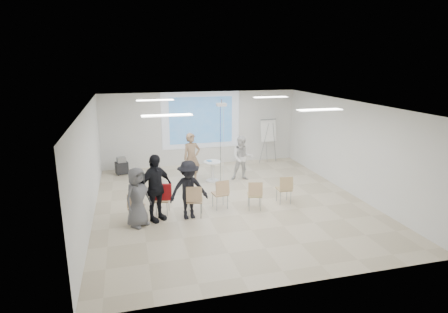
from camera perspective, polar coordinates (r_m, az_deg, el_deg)
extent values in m
cube|color=beige|center=(11.60, 1.01, -7.20)|extent=(8.00, 9.00, 0.10)
cube|color=white|center=(10.84, 1.08, 8.21)|extent=(8.00, 9.00, 0.10)
cube|color=silver|center=(15.45, -3.53, 4.29)|extent=(8.00, 0.10, 3.00)
cube|color=silver|center=(10.79, -20.15, -1.12)|extent=(0.10, 9.00, 3.00)
cube|color=silver|center=(12.79, 18.79, 1.37)|extent=(0.10, 9.00, 3.00)
cube|color=silver|center=(15.33, -3.51, 5.54)|extent=(3.20, 0.01, 2.30)
cube|color=#3778BC|center=(15.31, -3.50, 5.53)|extent=(2.60, 0.01, 1.90)
cylinder|color=silver|center=(13.48, -1.78, -3.69)|extent=(0.55, 0.55, 0.05)
cylinder|color=white|center=(13.38, -1.79, -2.33)|extent=(0.15, 0.15, 0.67)
cylinder|color=white|center=(13.28, -1.80, -0.83)|extent=(0.74, 0.74, 0.04)
cube|color=white|center=(13.27, -1.55, -0.73)|extent=(0.25, 0.22, 0.01)
cube|color=#4188C4|center=(13.29, -2.24, -0.66)|extent=(0.19, 0.23, 0.02)
imported|color=#9A7B5E|center=(13.17, -4.94, 0.26)|extent=(0.83, 0.66, 2.02)
imported|color=white|center=(13.45, 2.81, 0.11)|extent=(1.00, 0.87, 1.79)
cube|color=white|center=(13.36, -4.40, 1.90)|extent=(0.08, 0.14, 0.04)
cube|color=silver|center=(13.56, 1.78, 1.59)|extent=(0.07, 0.14, 0.04)
cube|color=tan|center=(10.42, -13.19, -7.46)|extent=(0.47, 0.47, 0.04)
cube|color=tan|center=(10.17, -13.51, -6.65)|extent=(0.39, 0.18, 0.37)
cylinder|color=gray|center=(10.40, -14.17, -8.83)|extent=(0.02, 0.02, 0.40)
cylinder|color=#92969A|center=(10.32, -12.48, -8.90)|extent=(0.02, 0.02, 0.40)
cylinder|color=gray|center=(10.67, -13.75, -8.17)|extent=(0.02, 0.02, 0.40)
cylinder|color=gray|center=(10.60, -12.10, -8.23)|extent=(0.02, 0.02, 0.40)
cube|color=tan|center=(10.78, -9.36, -6.55)|extent=(0.47, 0.47, 0.04)
cube|color=tan|center=(10.53, -9.59, -5.77)|extent=(0.38, 0.18, 0.36)
cylinder|color=gray|center=(10.74, -10.27, -7.85)|extent=(0.02, 0.02, 0.39)
cylinder|color=gray|center=(10.69, -8.66, -7.90)|extent=(0.02, 0.02, 0.39)
cylinder|color=gray|center=(11.02, -9.95, -7.25)|extent=(0.02, 0.02, 0.39)
cylinder|color=gray|center=(10.96, -8.38, -7.30)|extent=(0.02, 0.02, 0.39)
cube|color=tan|center=(10.47, -4.46, -6.69)|extent=(0.53, 0.53, 0.04)
cube|color=tan|center=(10.19, -4.58, -5.76)|extent=(0.44, 0.20, 0.41)
cylinder|color=#94969C|center=(10.42, -5.48, -8.24)|extent=(0.03, 0.03, 0.45)
cylinder|color=gray|center=(10.39, -3.54, -8.26)|extent=(0.03, 0.03, 0.45)
cylinder|color=#909398|center=(10.74, -5.30, -7.51)|extent=(0.03, 0.03, 0.45)
cylinder|color=gray|center=(10.71, -3.42, -7.54)|extent=(0.03, 0.03, 0.45)
cube|color=tan|center=(11.00, -0.61, -5.67)|extent=(0.47, 0.47, 0.04)
cube|color=tan|center=(10.74, -0.21, -4.77)|extent=(0.42, 0.14, 0.40)
cylinder|color=gray|center=(10.88, -1.09, -7.20)|extent=(0.02, 0.02, 0.44)
cylinder|color=gray|center=(11.00, 0.55, -6.95)|extent=(0.02, 0.02, 0.44)
cylinder|color=#97999F|center=(11.17, -1.74, -6.61)|extent=(0.02, 0.02, 0.44)
cylinder|color=#92939A|center=(11.29, -0.14, -6.37)|extent=(0.02, 0.02, 0.44)
cube|color=tan|center=(10.96, 4.69, -5.84)|extent=(0.49, 0.49, 0.04)
cube|color=tan|center=(10.70, 4.82, -4.98)|extent=(0.42, 0.18, 0.39)
cylinder|color=gray|center=(10.87, 3.87, -7.26)|extent=(0.03, 0.03, 0.43)
cylinder|color=gray|center=(10.91, 5.62, -7.23)|extent=(0.03, 0.03, 0.43)
cylinder|color=gray|center=(11.18, 3.73, -6.63)|extent=(0.03, 0.03, 0.43)
cylinder|color=gray|center=(11.21, 5.43, -6.60)|extent=(0.03, 0.03, 0.43)
cube|color=tan|center=(11.53, 9.11, -4.92)|extent=(0.43, 0.43, 0.04)
cube|color=tan|center=(11.28, 9.50, -4.07)|extent=(0.41, 0.11, 0.39)
cylinder|color=gray|center=(11.41, 8.56, -6.32)|extent=(0.02, 0.02, 0.43)
cylinder|color=gray|center=(11.52, 10.13, -6.18)|extent=(0.02, 0.02, 0.43)
cylinder|color=gray|center=(11.70, 8.01, -5.76)|extent=(0.02, 0.02, 0.43)
cylinder|color=gray|center=(11.81, 9.54, -5.63)|extent=(0.02, 0.02, 0.43)
cube|color=#B51619|center=(10.46, -9.31, -5.36)|extent=(0.49, 0.24, 0.45)
imported|color=black|center=(10.48, -4.49, -6.48)|extent=(0.39, 0.33, 0.03)
imported|color=black|center=(10.14, -10.49, -4.02)|extent=(1.44, 1.28, 2.12)
imported|color=black|center=(10.20, -5.42, -4.52)|extent=(1.25, 0.76, 1.85)
imported|color=#5D5E62|center=(9.96, -13.08, -5.54)|extent=(1.03, 1.00, 1.78)
cylinder|color=#96999E|center=(15.65, 6.12, 2.01)|extent=(0.34, 0.18, 1.71)
cylinder|color=gray|center=(15.86, 7.69, 2.13)|extent=(0.31, 0.23, 1.71)
cylinder|color=#95999E|center=(16.02, 6.42, 2.30)|extent=(0.06, 0.38, 1.70)
cube|color=white|center=(15.75, 6.78, 4.05)|extent=(0.69, 0.26, 0.96)
cube|color=gray|center=(15.71, 6.76, 5.63)|extent=(0.70, 0.12, 0.07)
cube|color=black|center=(14.79, -15.31, -1.66)|extent=(0.52, 0.45, 0.44)
cube|color=gray|center=(14.70, -15.40, -0.46)|extent=(0.36, 0.33, 0.20)
cylinder|color=black|center=(14.69, -15.81, -2.71)|extent=(0.06, 0.06, 0.05)
cylinder|color=black|center=(14.76, -14.47, -2.53)|extent=(0.06, 0.06, 0.05)
cylinder|color=black|center=(14.94, -16.04, -2.44)|extent=(0.06, 0.06, 0.05)
cylinder|color=black|center=(15.01, -14.72, -2.26)|extent=(0.06, 0.06, 0.05)
cube|color=white|center=(12.33, -0.38, 7.91)|extent=(0.30, 0.25, 0.10)
cylinder|color=gray|center=(12.32, -0.38, 8.42)|extent=(0.04, 0.04, 0.14)
cylinder|color=black|center=(12.49, -0.54, 1.30)|extent=(0.01, 0.01, 2.77)
cylinder|color=white|center=(12.49, -0.08, 1.31)|extent=(0.01, 0.01, 2.77)
cube|color=white|center=(12.47, -10.46, 8.44)|extent=(1.20, 0.30, 0.02)
cube|color=white|center=(13.37, 7.09, 8.97)|extent=(1.20, 0.30, 0.02)
cube|color=white|center=(9.01, -8.69, 6.22)|extent=(1.20, 0.30, 0.02)
cube|color=white|center=(10.22, 14.36, 6.92)|extent=(1.20, 0.30, 0.02)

